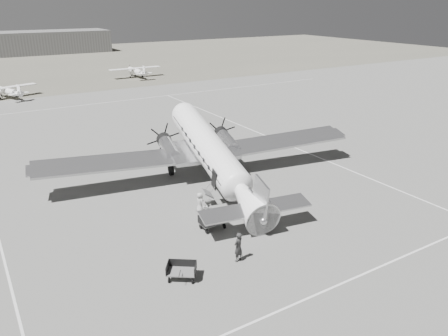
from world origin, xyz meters
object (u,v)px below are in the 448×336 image
at_px(baggage_cart_far, 182,271).
at_px(ramp_agent, 208,211).
at_px(ground_crew, 238,247).
at_px(dc3_airliner, 212,154).
at_px(light_plane_left, 8,92).
at_px(baggage_cart_near, 212,222).
at_px(passenger, 200,203).
at_px(hangar_main, 37,42).
at_px(light_plane_right, 136,72).

bearing_deg(baggage_cart_far, ramp_agent, 82.86).
bearing_deg(ground_crew, ramp_agent, -117.80).
relative_size(dc3_airliner, baggage_cart_far, 16.71).
relative_size(light_plane_left, ramp_agent, 5.33).
relative_size(baggage_cart_near, passenger, 1.16).
bearing_deg(light_plane_left, passenger, -102.38).
bearing_deg(hangar_main, baggage_cart_near, -94.54).
bearing_deg(passenger, dc3_airliner, -46.23).
xyz_separation_m(light_plane_right, baggage_cart_near, (-19.12, -65.05, -0.62)).
bearing_deg(baggage_cart_far, baggage_cart_near, 78.35).
bearing_deg(baggage_cart_far, light_plane_left, 127.09).
xyz_separation_m(dc3_airliner, passenger, (-3.51, -4.25, -2.00)).
distance_m(hangar_main, light_plane_right, 60.25).
relative_size(dc3_airliner, light_plane_right, 2.67).
distance_m(hangar_main, dc3_airliner, 117.79).
xyz_separation_m(baggage_cart_near, ground_crew, (-0.70, -4.37, 0.44)).
bearing_deg(baggage_cart_far, hangar_main, 118.67).
bearing_deg(baggage_cart_near, ground_crew, -99.86).
distance_m(ramp_agent, passenger, 1.80).
relative_size(light_plane_left, light_plane_right, 0.93).
bearing_deg(passenger, light_plane_left, 0.93).
bearing_deg(dc3_airliner, passenger, -120.02).
distance_m(baggage_cart_far, ground_crew, 3.85).
height_order(ground_crew, passenger, ground_crew).
height_order(hangar_main, light_plane_right, hangar_main).
xyz_separation_m(baggage_cart_far, ground_crew, (3.82, -0.11, 0.47)).
xyz_separation_m(baggage_cart_near, baggage_cart_far, (-4.52, -4.26, -0.03)).
distance_m(dc3_airliner, passenger, 5.86).
bearing_deg(ramp_agent, dc3_airliner, -38.23).
bearing_deg(dc3_airliner, light_plane_right, 84.91).
bearing_deg(ground_crew, light_plane_left, -103.00).
xyz_separation_m(baggage_cart_far, passenger, (4.97, 6.93, 0.32)).
bearing_deg(baggage_cart_near, light_plane_right, 72.84).
bearing_deg(passenger, ground_crew, 164.08).
bearing_deg(light_plane_left, baggage_cart_far, -107.95).
height_order(hangar_main, passenger, hangar_main).
bearing_deg(dc3_airliner, ground_crew, -102.88).
bearing_deg(passenger, baggage_cart_far, 137.67).
relative_size(hangar_main, light_plane_right, 3.79).
relative_size(light_plane_left, baggage_cart_far, 5.81).
bearing_deg(baggage_cart_far, passenger, 89.40).
bearing_deg(light_plane_right, hangar_main, 97.66).
distance_m(light_plane_left, baggage_cart_near, 56.32).
xyz_separation_m(hangar_main, ground_crew, (-10.60, -128.92, -2.33)).
relative_size(baggage_cart_far, ground_crew, 0.91).
distance_m(baggage_cart_far, passenger, 8.53).
xyz_separation_m(light_plane_left, passenger, (7.11, -53.26, -0.25)).
relative_size(ground_crew, passenger, 1.19).
height_order(dc3_airliner, ramp_agent, dc3_airliner).
bearing_deg(light_plane_right, ramp_agent, -107.63).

